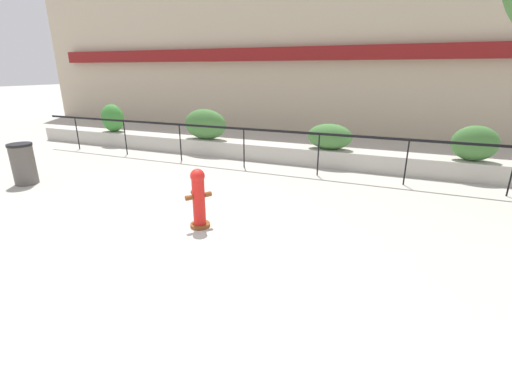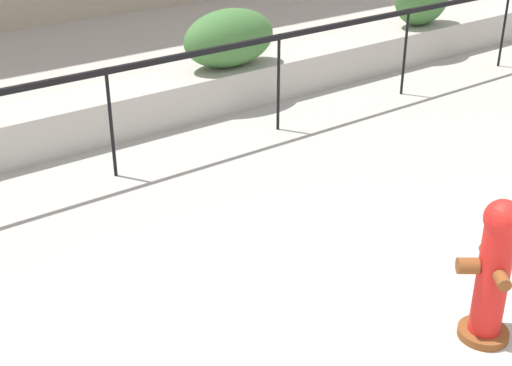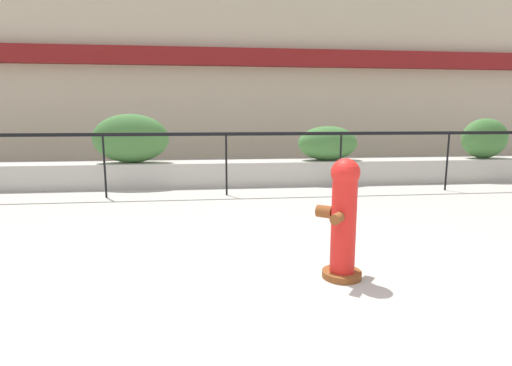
{
  "view_description": "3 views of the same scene",
  "coord_description": "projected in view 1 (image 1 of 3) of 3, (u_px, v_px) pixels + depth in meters",
  "views": [
    {
      "loc": [
        3.9,
        -3.86,
        2.68
      ],
      "look_at": [
        1.39,
        2.37,
        0.46
      ],
      "focal_mm": 24.0,
      "sensor_mm": 36.0,
      "label": 1
    },
    {
      "loc": [
        -2.83,
        -1.3,
        3.2
      ],
      "look_at": [
        0.13,
        2.65,
        0.77
      ],
      "focal_mm": 50.0,
      "sensor_mm": 36.0,
      "label": 2
    },
    {
      "loc": [
        -0.29,
        -2.33,
        1.44
      ],
      "look_at": [
        0.27,
        2.55,
        0.61
      ],
      "focal_mm": 28.0,
      "sensor_mm": 36.0,
      "label": 3
    }
  ],
  "objects": [
    {
      "name": "ground_plane",
      "position": [
        124.0,
        242.0,
        5.63
      ],
      "size": [
        120.0,
        120.0,
        0.0
      ],
      "primitive_type": "plane",
      "color": "#B2ADA3"
    },
    {
      "name": "building_facade",
      "position": [
        309.0,
        39.0,
        14.93
      ],
      "size": [
        30.0,
        1.36,
        8.0
      ],
      "color": "tan",
      "rests_on": "ground"
    },
    {
      "name": "planter_wall_low",
      "position": [
        258.0,
        151.0,
        10.83
      ],
      "size": [
        18.0,
        0.7,
        0.5
      ],
      "primitive_type": "cube",
      "color": "#B7B2A8",
      "rests_on": "ground"
    },
    {
      "name": "fence_railing_segment",
      "position": [
        244.0,
        132.0,
        9.62
      ],
      "size": [
        15.0,
        0.05,
        1.15
      ],
      "color": "black",
      "rests_on": "ground"
    },
    {
      "name": "hedge_bush_0",
      "position": [
        113.0,
        118.0,
        12.66
      ],
      "size": [
        0.91,
        0.65,
        1.0
      ],
      "primitive_type": "ellipsoid",
      "color": "#387F33",
      "rests_on": "planter_wall_low"
    },
    {
      "name": "hedge_bush_1",
      "position": [
        205.0,
        124.0,
        11.27
      ],
      "size": [
        1.51,
        0.64,
        0.98
      ],
      "primitive_type": "ellipsoid",
      "color": "#427538",
      "rests_on": "planter_wall_low"
    },
    {
      "name": "hedge_bush_2",
      "position": [
        330.0,
        137.0,
        9.85
      ],
      "size": [
        1.29,
        0.7,
        0.73
      ],
      "primitive_type": "ellipsoid",
      "color": "#427538",
      "rests_on": "planter_wall_low"
    },
    {
      "name": "hedge_bush_3",
      "position": [
        475.0,
        143.0,
        8.55
      ],
      "size": [
        1.08,
        0.56,
        0.89
      ],
      "primitive_type": "ellipsoid",
      "color": "#427538",
      "rests_on": "planter_wall_low"
    },
    {
      "name": "fire_hydrant",
      "position": [
        199.0,
        198.0,
        6.0
      ],
      "size": [
        0.49,
        0.49,
        1.08
      ],
      "color": "brown",
      "rests_on": "ground"
    },
    {
      "name": "trash_bin",
      "position": [
        23.0,
        164.0,
        8.35
      ],
      "size": [
        0.55,
        0.55,
        1.01
      ],
      "color": "#56514C",
      "rests_on": "ground"
    }
  ]
}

